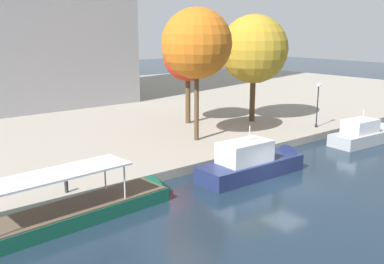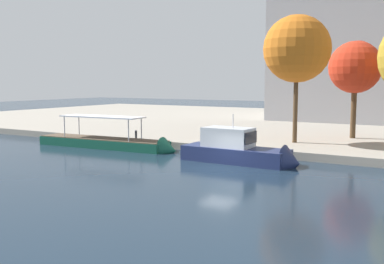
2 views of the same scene
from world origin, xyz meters
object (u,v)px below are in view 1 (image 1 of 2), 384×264
mooring_bollard_0 (66,186)px  tree_0 (198,43)px  motor_yacht_2 (366,136)px  lamp_post (318,99)px  tour_boat_0 (73,216)px  motor_yacht_1 (256,165)px  tree_1 (256,49)px  tree_2 (187,54)px

mooring_bollard_0 → tree_0: size_ratio=0.07×
motor_yacht_2 → lamp_post: 5.96m
tour_boat_0 → motor_yacht_1: bearing=-7.0°
lamp_post → tree_0: (-12.61, 3.68, 5.62)m
tree_0 → motor_yacht_2: bearing=-33.5°
tree_1 → tree_0: bearing=-166.1°
tour_boat_0 → motor_yacht_1: motor_yacht_1 is taller
motor_yacht_1 → tree_0: size_ratio=0.82×
mooring_bollard_0 → tree_1: (24.60, 7.42, 7.19)m
tree_0 → motor_yacht_1: bearing=-100.8°
tree_2 → motor_yacht_2: bearing=-58.5°
motor_yacht_1 → lamp_post: lamp_post is taller
tour_boat_0 → motor_yacht_2: size_ratio=1.82×
tree_0 → lamp_post: bearing=-16.3°
tour_boat_0 → lamp_post: lamp_post is taller
motor_yacht_2 → tree_1: bearing=110.9°
motor_yacht_1 → tree_1: 17.72m
lamp_post → tree_0: 14.29m
lamp_post → tree_1: 8.17m
tour_boat_0 → tree_1: bearing=18.3°
motor_yacht_2 → tour_boat_0: bearing=-177.6°
tour_boat_0 → mooring_bollard_0: 3.01m
tree_0 → tree_1: bearing=13.9°
lamp_post → tree_2: (-8.68, 10.14, 4.28)m
mooring_bollard_0 → lamp_post: bearing=2.7°
tree_0 → tree_1: tree_0 is taller
tour_boat_0 → tree_1: (25.49, 10.19, 7.96)m
motor_yacht_2 → mooring_bollard_0: motor_yacht_2 is taller
motor_yacht_2 → tree_0: size_ratio=0.71×
motor_yacht_1 → mooring_bollard_0: 13.51m
tour_boat_0 → tree_2: size_ratio=1.56×
tour_boat_0 → tree_1: 28.58m
tour_boat_0 → mooring_bollard_0: bearing=68.8°
tour_boat_0 → lamp_post: (28.13, 4.04, 3.28)m
motor_yacht_1 → lamp_post: size_ratio=2.11×
tour_boat_0 → tree_0: bearing=23.0°
motor_yacht_2 → tree_2: size_ratio=0.86×
motor_yacht_2 → tree_1: (-3.31, 11.28, 7.65)m
lamp_post → tree_1: (-2.64, 6.15, 4.69)m
tree_1 → mooring_bollard_0: bearing=-163.2°
motor_yacht_2 → tree_0: tree_0 is taller
mooring_bollard_0 → tree_0: (14.64, 4.95, 8.12)m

